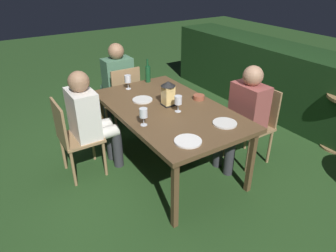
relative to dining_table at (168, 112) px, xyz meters
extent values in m
plane|color=#26471E|center=(0.00, 0.00, -0.68)|extent=(16.00, 16.00, 0.00)
cube|color=brown|center=(0.00, 0.00, 0.03)|extent=(1.75, 1.03, 0.04)
cube|color=brown|center=(-0.80, -0.45, -0.34)|extent=(0.05, 0.05, 0.68)
cube|color=brown|center=(0.80, -0.45, -0.34)|extent=(0.05, 0.05, 0.68)
cube|color=brown|center=(-0.80, 0.45, -0.34)|extent=(0.05, 0.05, 0.68)
cube|color=brown|center=(0.80, 0.45, -0.34)|extent=(0.05, 0.05, 0.68)
cube|color=#9E7A51|center=(-1.19, 0.00, -0.24)|extent=(0.40, 0.42, 0.03)
cube|color=#9E7A51|center=(-1.01, 0.00, -0.02)|extent=(0.03, 0.40, 0.42)
cylinder|color=#9E7A51|center=(-1.36, -0.18, -0.47)|extent=(0.03, 0.03, 0.42)
cylinder|color=#9E7A51|center=(-1.36, 0.18, -0.47)|extent=(0.03, 0.03, 0.42)
cylinder|color=#9E7A51|center=(-1.02, -0.18, -0.47)|extent=(0.03, 0.03, 0.42)
cylinder|color=#9E7A51|center=(-1.02, 0.18, -0.47)|extent=(0.03, 0.03, 0.42)
cube|color=#4C7A5B|center=(-1.25, 0.00, 0.02)|extent=(0.24, 0.38, 0.50)
sphere|color=#997051|center=(-1.25, 0.00, 0.37)|extent=(0.21, 0.21, 0.21)
cylinder|color=#4C7A5B|center=(-1.39, -0.09, -0.22)|extent=(0.36, 0.13, 0.13)
cylinder|color=#4C7A5B|center=(-1.39, 0.09, -0.22)|extent=(0.36, 0.13, 0.13)
cylinder|color=#333338|center=(-1.55, -0.09, -0.45)|extent=(0.11, 0.11, 0.45)
cylinder|color=#333338|center=(-1.55, 0.09, -0.45)|extent=(0.11, 0.11, 0.45)
cube|color=#9E7A51|center=(0.39, 0.84, -0.24)|extent=(0.42, 0.40, 0.03)
cube|color=#9E7A51|center=(0.39, 1.02, -0.02)|extent=(0.40, 0.02, 0.42)
cylinder|color=#9E7A51|center=(0.57, 0.67, -0.47)|extent=(0.03, 0.03, 0.42)
cylinder|color=#9E7A51|center=(0.21, 0.67, -0.47)|extent=(0.03, 0.03, 0.42)
cylinder|color=#9E7A51|center=(0.57, 1.01, -0.47)|extent=(0.03, 0.03, 0.42)
cylinder|color=#9E7A51|center=(0.21, 1.01, -0.47)|extent=(0.03, 0.03, 0.42)
cube|color=#9E4C47|center=(0.39, 0.78, 0.02)|extent=(0.38, 0.24, 0.50)
sphere|color=tan|center=(0.39, 0.78, 0.37)|extent=(0.21, 0.21, 0.21)
cylinder|color=#9E4C47|center=(0.48, 0.64, -0.22)|extent=(0.13, 0.36, 0.13)
cylinder|color=#9E4C47|center=(0.30, 0.64, -0.22)|extent=(0.13, 0.36, 0.13)
cylinder|color=#333338|center=(0.48, 0.48, -0.45)|extent=(0.11, 0.11, 0.45)
cylinder|color=#333338|center=(0.30, 0.48, -0.45)|extent=(0.11, 0.11, 0.45)
cube|color=#9E7A51|center=(-0.39, -0.84, -0.24)|extent=(0.42, 0.40, 0.03)
cube|color=#9E7A51|center=(-0.39, -1.02, -0.02)|extent=(0.40, 0.02, 0.42)
cylinder|color=#9E7A51|center=(-0.57, -0.67, -0.47)|extent=(0.03, 0.03, 0.42)
cylinder|color=#9E7A51|center=(-0.21, -0.67, -0.47)|extent=(0.03, 0.03, 0.42)
cylinder|color=#9E7A51|center=(-0.57, -1.01, -0.47)|extent=(0.03, 0.03, 0.42)
cylinder|color=#9E7A51|center=(-0.21, -1.01, -0.47)|extent=(0.03, 0.03, 0.42)
cube|color=white|center=(-0.39, -0.78, 0.02)|extent=(0.38, 0.24, 0.50)
sphere|color=#997051|center=(-0.39, -0.78, 0.37)|extent=(0.21, 0.21, 0.21)
cylinder|color=white|center=(-0.48, -0.64, -0.22)|extent=(0.13, 0.36, 0.13)
cylinder|color=white|center=(-0.30, -0.64, -0.22)|extent=(0.13, 0.36, 0.13)
cylinder|color=#333338|center=(-0.48, -0.48, -0.45)|extent=(0.11, 0.11, 0.45)
cylinder|color=#333338|center=(-0.30, -0.48, -0.45)|extent=(0.11, 0.11, 0.45)
cube|color=black|center=(-0.05, 0.03, 0.06)|extent=(0.12, 0.12, 0.01)
cube|color=#F9D17A|center=(-0.05, 0.03, 0.17)|extent=(0.11, 0.11, 0.20)
cone|color=black|center=(-0.05, 0.03, 0.29)|extent=(0.15, 0.15, 0.05)
cylinder|color=#144723|center=(-0.79, 0.21, 0.15)|extent=(0.07, 0.07, 0.20)
cylinder|color=#144723|center=(-0.79, 0.21, 0.30)|extent=(0.03, 0.03, 0.09)
cylinder|color=silver|center=(0.14, 0.03, 0.05)|extent=(0.06, 0.06, 0.00)
cylinder|color=silver|center=(0.14, 0.03, 0.09)|extent=(0.01, 0.01, 0.08)
cylinder|color=silver|center=(0.14, 0.03, 0.18)|extent=(0.08, 0.08, 0.08)
cylinder|color=maroon|center=(0.14, 0.03, 0.15)|extent=(0.07, 0.07, 0.03)
cylinder|color=silver|center=(-0.70, -0.11, 0.05)|extent=(0.06, 0.06, 0.00)
cylinder|color=silver|center=(-0.70, -0.11, 0.09)|extent=(0.01, 0.01, 0.08)
cylinder|color=silver|center=(-0.70, -0.11, 0.18)|extent=(0.08, 0.08, 0.08)
cylinder|color=maroon|center=(-0.70, -0.11, 0.15)|extent=(0.07, 0.07, 0.03)
cylinder|color=silver|center=(0.21, -0.40, 0.05)|extent=(0.06, 0.06, 0.00)
cylinder|color=silver|center=(0.21, -0.40, 0.09)|extent=(0.01, 0.01, 0.08)
cylinder|color=silver|center=(0.21, -0.40, 0.18)|extent=(0.08, 0.08, 0.08)
cylinder|color=maroon|center=(0.21, -0.40, 0.15)|extent=(0.07, 0.07, 0.03)
cylinder|color=silver|center=(-0.31, -0.14, 0.06)|extent=(0.22, 0.22, 0.01)
cylinder|color=silver|center=(0.59, 0.25, 0.06)|extent=(0.23, 0.23, 0.01)
cylinder|color=white|center=(0.67, -0.23, 0.06)|extent=(0.24, 0.24, 0.01)
cylinder|color=#9E5138|center=(0.00, 0.40, 0.08)|extent=(0.12, 0.12, 0.05)
cylinder|color=#424C1E|center=(0.00, 0.40, 0.09)|extent=(0.11, 0.11, 0.01)
cylinder|color=silver|center=(-0.42, 0.28, 0.08)|extent=(0.14, 0.14, 0.05)
cylinder|color=tan|center=(-0.42, 0.28, 0.09)|extent=(0.12, 0.12, 0.02)
cylinder|color=#937047|center=(0.82, 2.00, -0.67)|extent=(0.38, 0.38, 0.02)
cube|color=#193816|center=(0.00, 2.22, -0.18)|extent=(4.87, 0.72, 1.00)
camera|label=1|loc=(2.44, -1.56, 1.39)|focal=32.74mm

